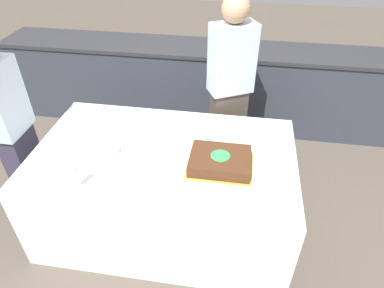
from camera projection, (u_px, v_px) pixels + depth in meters
ground_plane at (168, 220)px, 2.96m from camera, size 14.00×14.00×0.00m
back_counter at (196, 84)px, 3.97m from camera, size 4.40×0.58×0.92m
dining_table at (166, 189)px, 2.73m from camera, size 1.91×1.15×0.75m
cake at (220, 161)px, 2.35m from camera, size 0.45×0.36×0.09m
plate_stack at (105, 150)px, 2.48m from camera, size 0.21×0.21×0.04m
wine_glass at (75, 174)px, 2.14m from camera, size 0.07×0.07×0.18m
side_plate_near_cake at (219, 137)px, 2.64m from camera, size 0.21×0.21×0.00m
utensil_pile at (139, 192)px, 2.16m from camera, size 0.15×0.09×0.02m
person_cutting_cake at (230, 89)px, 2.99m from camera, size 0.42×0.35×1.68m
person_seated_left at (12, 128)px, 2.59m from camera, size 0.21×0.33×1.59m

